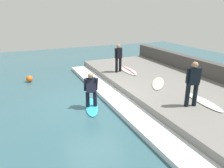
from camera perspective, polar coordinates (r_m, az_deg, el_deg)
name	(u,v)px	position (r m, az deg, el deg)	size (l,w,h in m)	color
ground_plane	(94,103)	(9.09, -4.74, -4.85)	(28.00, 28.00, 0.00)	#335B66
concrete_ledge	(165,86)	(10.61, 13.65, -0.55)	(4.40, 11.56, 0.44)	slate
back_wall	(205,73)	(12.11, 23.10, 2.76)	(0.50, 12.14, 1.21)	#474442
wave_foam_crest	(114,97)	(9.35, 0.41, -3.50)	(0.93, 10.99, 0.17)	silver
surfboard_riding	(92,107)	(8.66, -5.35, -5.91)	(0.93, 1.80, 0.06)	#2DADD1
surfer_riding	(91,88)	(8.36, -5.51, -1.06)	(0.51, 0.52, 1.35)	black
surfer_waiting_near	(193,82)	(7.88, 20.37, 0.57)	(0.53, 0.32, 1.59)	black
surfboard_waiting_near	(204,102)	(8.64, 22.88, -4.30)	(0.66, 1.87, 0.06)	white
surfer_waiting_far	(118,57)	(11.72, 1.71, 7.17)	(0.49, 0.33, 1.50)	black
surfboard_waiting_far	(128,70)	(12.13, 4.24, 3.59)	(0.77, 2.04, 0.07)	silver
surfboard_spare	(158,83)	(10.20, 11.94, 0.26)	(1.59, 1.79, 0.06)	beige
marker_buoy	(29,79)	(12.38, -20.79, 1.29)	(0.34, 0.34, 0.34)	orange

